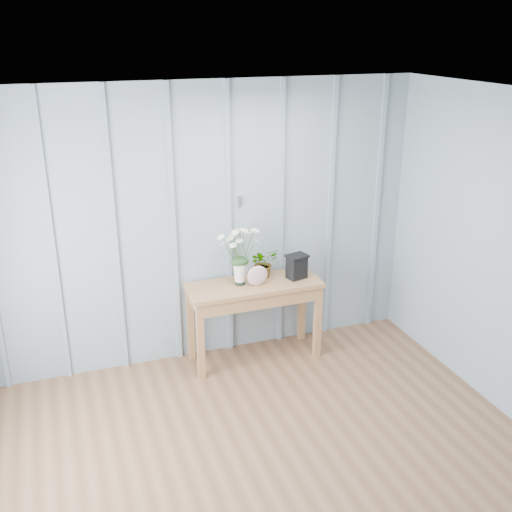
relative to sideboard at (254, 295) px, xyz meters
name	(u,v)px	position (x,y,z in m)	size (l,w,h in m)	color
room_shell	(250,179)	(-0.40, -1.08, 1.35)	(4.00, 4.50, 2.50)	#899CA8
sideboard	(254,295)	(0.00, 0.00, 0.00)	(1.20, 0.45, 0.75)	#996A3F
daisy_vase	(240,247)	(-0.13, 0.02, 0.47)	(0.40, 0.30, 0.57)	black
spider_plant	(264,263)	(0.13, 0.11, 0.25)	(0.25, 0.22, 0.28)	#1B3B1A
felt_disc_vessel	(257,276)	(0.01, -0.06, 0.21)	(0.19, 0.05, 0.19)	#9A4E60
carved_box	(297,266)	(0.40, -0.01, 0.23)	(0.21, 0.18, 0.22)	black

